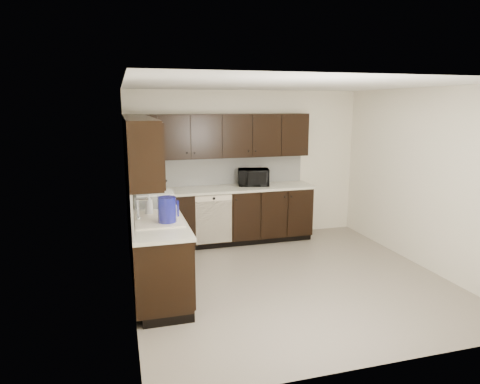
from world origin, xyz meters
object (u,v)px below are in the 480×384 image
(microwave, at_px, (253,177))
(sink, at_px, (158,225))
(blue_pitcher, at_px, (167,210))
(storage_bin, at_px, (155,200))
(toaster_oven, at_px, (143,184))

(microwave, bearing_deg, sink, -121.03)
(sink, bearing_deg, blue_pitcher, -64.11)
(sink, bearing_deg, microwave, 45.42)
(storage_bin, distance_m, blue_pitcher, 0.90)
(microwave, height_order, toaster_oven, microwave)
(toaster_oven, bearing_deg, sink, -72.71)
(toaster_oven, xyz_separation_m, blue_pitcher, (0.16, -1.90, 0.03))
(blue_pitcher, bearing_deg, storage_bin, 113.63)
(sink, xyz_separation_m, microwave, (1.74, 1.76, 0.20))
(sink, height_order, toaster_oven, sink)
(microwave, bearing_deg, blue_pitcher, -116.63)
(sink, relative_size, microwave, 1.63)
(toaster_oven, distance_m, storage_bin, 1.01)
(microwave, distance_m, storage_bin, 2.01)
(storage_bin, bearing_deg, toaster_oven, 95.58)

